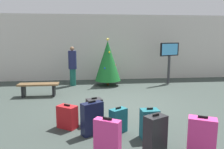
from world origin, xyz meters
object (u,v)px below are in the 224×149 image
Objects in this scene: suitcase_5 at (94,111)px; suitcase_1 at (118,120)px; suitcase_7 at (201,137)px; traveller_0 at (73,65)px; suitcase_3 at (155,135)px; suitcase_4 at (92,118)px; holiday_tree at (108,61)px; flight_info_kiosk at (169,54)px; suitcase_0 at (67,117)px; suitcase_6 at (107,141)px; waiting_bench at (39,87)px; suitcase_2 at (149,124)px.

suitcase_1 is at bearing -49.06° from suitcase_5.
traveller_0 is at bearing 113.26° from suitcase_7.
suitcase_5 is at bearing 123.16° from suitcase_3.
suitcase_1 is 0.89× the size of suitcase_5.
suitcase_4 is (-0.59, -0.04, 0.09)m from suitcase_1.
suitcase_1 is (-0.20, -4.99, -0.84)m from holiday_tree.
suitcase_5 is (-3.62, -4.52, -1.06)m from flight_info_kiosk.
suitcase_0 is at bearing 144.41° from suitcase_4.
suitcase_6 reaches higher than suitcase_7.
suitcase_7 is (-1.73, -6.31, -1.01)m from flight_info_kiosk.
suitcase_6 reaches higher than suitcase_5.
flight_info_kiosk is 1.32× the size of waiting_bench.
traveller_0 is at bearing 173.98° from holiday_tree.
suitcase_3 is (0.55, -1.03, 0.10)m from suitcase_1.
suitcase_0 reaches higher than waiting_bench.
suitcase_0 is 2.99m from suitcase_7.
suitcase_6 is (1.01, -6.37, -0.53)m from traveller_0.
traveller_0 is 2.93× the size of suitcase_1.
suitcase_5 reaches higher than suitcase_1.
flight_info_kiosk is 2.48× the size of suitcase_7.
suitcase_3 is at bearing -86.75° from holiday_tree.
suitcase_3 reaches higher than waiting_bench.
suitcase_6 is at bearing -178.92° from suitcase_7.
suitcase_5 is at bearing 130.94° from suitcase_1.
waiting_bench is 1.88× the size of suitcase_7.
holiday_tree is 3.12× the size of suitcase_2.
suitcase_5 reaches higher than suitcase_0.
suitcase_2 is 1.10m from suitcase_7.
suitcase_7 is at bearing -10.24° from suitcase_3.
flight_info_kiosk is 2.46× the size of suitcase_4.
suitcase_2 is at bearing -85.50° from holiday_tree.
suitcase_6 is (-0.35, -1.21, 0.11)m from suitcase_1.
flight_info_kiosk is 6.42m from suitcase_4.
suitcase_4 is 0.65m from suitcase_5.
holiday_tree is 6.27m from suitcase_6.
suitcase_5 is (-0.53, 0.61, 0.04)m from suitcase_1.
traveller_0 is at bearing 179.68° from flight_info_kiosk.
suitcase_5 is (1.96, -2.81, -0.04)m from waiting_bench.
suitcase_6 reaches higher than suitcase_2.
suitcase_5 is (0.83, -4.55, -0.60)m from traveller_0.
suitcase_1 is (-3.09, -5.13, -1.10)m from flight_info_kiosk.
waiting_bench is 3.94m from suitcase_4.
waiting_bench is 2.43× the size of suitcase_1.
suitcase_6 is (-0.90, -0.18, 0.02)m from suitcase_3.
suitcase_7 is at bearing -50.05° from waiting_bench.
waiting_bench is at bearing 114.74° from suitcase_6.
flight_info_kiosk reaches higher than traveller_0.
flight_info_kiosk is at bearing 48.02° from suitcase_0.
suitcase_0 is 0.69m from suitcase_5.
flight_info_kiosk is at bearing 2.78° from holiday_tree.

